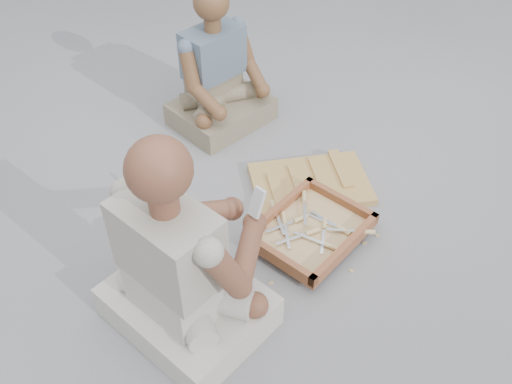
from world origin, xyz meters
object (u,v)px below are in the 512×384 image
carved_panel (310,184)px  tool_tray (311,230)px  craftsman (182,268)px  companion (218,80)px

carved_panel → tool_tray: bearing=-123.7°
craftsman → tool_tray: bearing=81.2°
companion → craftsman: bearing=43.4°
tool_tray → craftsman: bearing=-169.8°
tool_tray → companion: bearing=86.6°
tool_tray → companion: companion is taller
carved_panel → companion: (-0.14, 0.74, 0.25)m
tool_tray → carved_panel: bearing=56.3°
tool_tray → craftsman: size_ratio=0.66×
carved_panel → companion: size_ratio=0.73×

